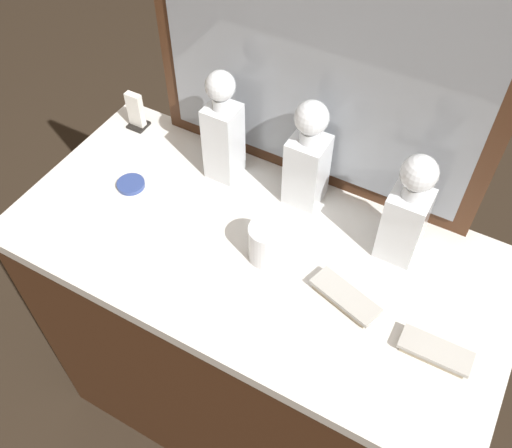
{
  "coord_description": "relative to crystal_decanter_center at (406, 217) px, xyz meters",
  "views": [
    {
      "loc": [
        0.39,
        -0.71,
        1.98
      ],
      "look_at": [
        0.0,
        0.0,
        1.02
      ],
      "focal_mm": 39.5,
      "sensor_mm": 36.0,
      "label": 1
    }
  ],
  "objects": [
    {
      "name": "dresser_mirror",
      "position": [
        -0.29,
        0.13,
        0.19
      ],
      "size": [
        0.84,
        0.03,
        0.62
      ],
      "color": "#472816",
      "rests_on": "dresser"
    },
    {
      "name": "crystal_decanter_far_right",
      "position": [
        -0.48,
        0.03,
        0.01
      ],
      "size": [
        0.08,
        0.08,
        0.31
      ],
      "color": "white",
      "rests_on": "dresser"
    },
    {
      "name": "crystal_decanter_far_left",
      "position": [
        -0.26,
        0.05,
        0.0
      ],
      "size": [
        0.09,
        0.09,
        0.29
      ],
      "color": "white",
      "rests_on": "dresser"
    },
    {
      "name": "napkin_holder",
      "position": [
        -0.79,
        0.07,
        -0.07
      ],
      "size": [
        0.05,
        0.05,
        0.11
      ],
      "color": "black",
      "rests_on": "dresser"
    },
    {
      "name": "silver_brush_center",
      "position": [
        0.16,
        -0.22,
        -0.1
      ],
      "size": [
        0.15,
        0.06,
        0.02
      ],
      "color": "#B7A88C",
      "rests_on": "dresser"
    },
    {
      "name": "porcelain_dish",
      "position": [
        -0.67,
        -0.13,
        -0.11
      ],
      "size": [
        0.07,
        0.07,
        0.01
      ],
      "color": "#33478C",
      "rests_on": "dresser"
    },
    {
      "name": "crystal_decanter_center",
      "position": [
        0.0,
        0.0,
        0.0
      ],
      "size": [
        0.09,
        0.09,
        0.29
      ],
      "color": "white",
      "rests_on": "dresser"
    },
    {
      "name": "ground_plane",
      "position": [
        -0.29,
        -0.15,
        -1.06
      ],
      "size": [
        6.0,
        6.0,
        0.0
      ],
      "primitive_type": "plane",
      "color": "#2D2319"
    },
    {
      "name": "crystal_tumbler_front",
      "position": [
        -0.26,
        -0.16,
        -0.07
      ],
      "size": [
        0.08,
        0.08,
        0.1
      ],
      "color": "white",
      "rests_on": "dresser"
    },
    {
      "name": "silver_brush_rear",
      "position": [
        -0.05,
        -0.19,
        -0.1
      ],
      "size": [
        0.17,
        0.1,
        0.02
      ],
      "color": "#B7A88C",
      "rests_on": "dresser"
    },
    {
      "name": "dresser",
      "position": [
        -0.29,
        -0.15,
        -0.59
      ],
      "size": [
        1.19,
        0.59,
        0.94
      ],
      "color": "#472816",
      "rests_on": "ground_plane"
    }
  ]
}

